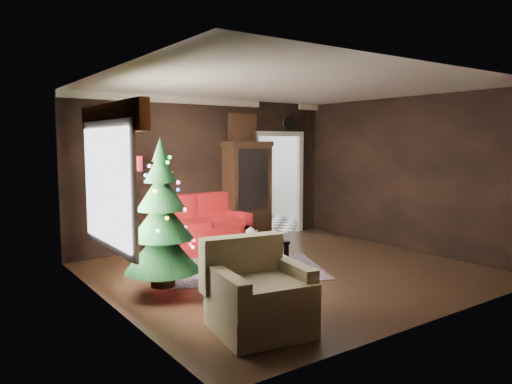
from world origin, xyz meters
TOP-DOWN VIEW (x-y plane):
  - floor at (0.00, 0.00)m, footprint 5.50×5.50m
  - ceiling at (0.00, 0.00)m, footprint 5.50×5.50m
  - wall_back at (0.00, 2.50)m, footprint 5.50×0.00m
  - wall_front at (0.00, -2.50)m, footprint 5.50×0.00m
  - wall_left at (-2.75, 0.00)m, footprint 0.00×5.50m
  - wall_right at (2.75, 0.00)m, footprint 0.00×5.50m
  - doorway at (1.70, 2.50)m, footprint 1.10×0.10m
  - left_window at (-2.71, 0.20)m, footprint 0.05×1.60m
  - valance at (-2.63, 0.20)m, footprint 0.12×2.10m
  - kitchen_floor at (1.70, 4.00)m, footprint 3.00×3.00m
  - kitchen_window at (1.70, 5.45)m, footprint 0.70×0.06m
  - rug at (-0.47, 0.49)m, footprint 2.79×2.48m
  - loveseat at (-0.40, 2.05)m, footprint 1.70×0.90m
  - curio_cabinet at (0.75, 2.27)m, footprint 0.90×0.45m
  - floor_lamp at (-1.67, 2.02)m, footprint 0.36×0.36m
  - christmas_tree at (-2.06, 0.07)m, footprint 1.28×1.28m
  - armchair at (-1.73, -1.63)m, footprint 1.12×1.12m
  - coffee_table at (-0.37, 0.43)m, footprint 1.00×0.66m
  - teapot at (-0.28, 0.66)m, footprint 0.24×0.24m
  - cup_a at (-0.48, 0.66)m, footprint 0.10×0.10m
  - cup_b at (-0.16, 0.64)m, footprint 0.09×0.09m
  - book at (-0.04, 0.66)m, footprint 0.18×0.03m
  - wall_clock at (1.95, 2.45)m, footprint 0.32×0.32m
  - painting at (0.75, 2.46)m, footprint 0.62×0.05m
  - kitchen_counter at (1.70, 5.20)m, footprint 1.80×0.60m
  - kitchen_table at (1.40, 3.70)m, footprint 0.70×0.70m

SIDE VIEW (x-z plane):
  - floor at x=0.00m, z-range 0.00..0.00m
  - kitchen_floor at x=1.70m, z-range 0.00..0.00m
  - rug at x=-0.47m, z-range 0.00..0.01m
  - coffee_table at x=-0.37m, z-range 0.01..0.44m
  - kitchen_table at x=1.40m, z-range 0.00..0.75m
  - kitchen_counter at x=1.70m, z-range 0.00..0.90m
  - armchair at x=-1.73m, z-range -0.04..0.96m
  - cup_b at x=-0.16m, z-range 0.44..0.50m
  - cup_a at x=-0.48m, z-range 0.44..0.51m
  - loveseat at x=-0.40m, z-range 0.00..1.00m
  - teapot at x=-0.28m, z-range 0.44..0.62m
  - book at x=-0.04m, z-range 0.44..0.68m
  - floor_lamp at x=-1.67m, z-range -0.09..1.75m
  - curio_cabinet at x=0.75m, z-range 0.00..1.90m
  - doorway at x=1.70m, z-range 0.00..2.10m
  - christmas_tree at x=-2.06m, z-range 0.12..1.98m
  - wall_back at x=0.00m, z-range -1.35..4.15m
  - wall_front at x=0.00m, z-range -1.35..4.15m
  - wall_left at x=-2.75m, z-range -1.35..4.15m
  - wall_right at x=2.75m, z-range -1.35..4.15m
  - left_window at x=-2.71m, z-range 0.75..2.15m
  - kitchen_window at x=1.70m, z-range 1.35..2.05m
  - painting at x=0.75m, z-range 1.99..2.51m
  - valance at x=-2.63m, z-range 2.10..2.44m
  - wall_clock at x=1.95m, z-range 2.35..2.41m
  - ceiling at x=0.00m, z-range 2.80..2.80m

